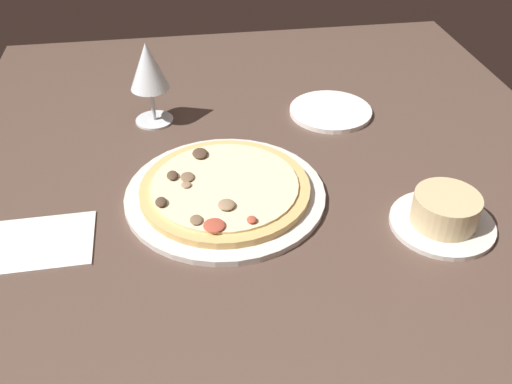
{
  "coord_description": "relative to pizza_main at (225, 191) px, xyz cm",
  "views": [
    {
      "loc": [
        63.16,
        -14.67,
        58.24
      ],
      "look_at": [
        -3.42,
        -4.39,
        7.0
      ],
      "focal_mm": 39.24,
      "sensor_mm": 36.0,
      "label": 1
    }
  ],
  "objects": [
    {
      "name": "side_plate",
      "position": [
        -23.65,
        23.46,
        -0.73
      ],
      "size": [
        16.09,
        16.09,
        0.9
      ],
      "primitive_type": "cylinder",
      "color": "white",
      "rests_on": "dining_table"
    },
    {
      "name": "ramekin_on_saucer",
      "position": [
        11.84,
        31.02,
        1.11
      ],
      "size": [
        15.4,
        15.4,
        5.46
      ],
      "color": "silver",
      "rests_on": "dining_table"
    },
    {
      "name": "wine_glass_far",
      "position": [
        -25.84,
        -10.8,
        9.67
      ],
      "size": [
        7.25,
        7.25,
        15.77
      ],
      "color": "silver",
      "rests_on": "dining_table"
    },
    {
      "name": "dining_table",
      "position": [
        6.81,
        8.83,
        -3.18
      ],
      "size": [
        150.0,
        110.0,
        4.0
      ],
      "primitive_type": "cube",
      "color": "brown",
      "rests_on": "ground"
    },
    {
      "name": "paper_menu",
      "position": [
        6.6,
        -28.79,
        -1.03
      ],
      "size": [
        11.93,
        18.19,
        0.3
      ],
      "primitive_type": "cube",
      "rotation": [
        0.0,
        0.0,
        0.02
      ],
      "color": "white",
      "rests_on": "dining_table"
    },
    {
      "name": "pizza_main",
      "position": [
        0.0,
        0.0,
        0.0
      ],
      "size": [
        31.57,
        31.57,
        3.39
      ],
      "color": "silver",
      "rests_on": "dining_table"
    }
  ]
}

